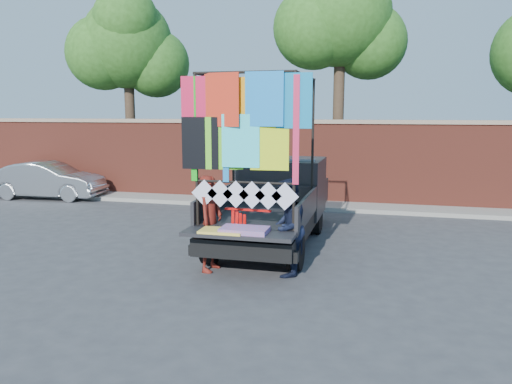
% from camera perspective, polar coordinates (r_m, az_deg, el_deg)
% --- Properties ---
extents(ground, '(90.00, 90.00, 0.00)m').
position_cam_1_polar(ground, '(9.24, -1.85, -8.82)').
color(ground, '#38383A').
rests_on(ground, ground).
extents(brick_wall, '(30.00, 0.45, 2.61)m').
position_cam_1_polar(brick_wall, '(15.71, 5.22, 3.57)').
color(brick_wall, brown).
rests_on(brick_wall, ground).
extents(curb, '(30.00, 1.20, 0.12)m').
position_cam_1_polar(curb, '(15.20, 4.73, -1.43)').
color(curb, gray).
rests_on(curb, ground).
extents(tree_left, '(4.20, 3.30, 7.05)m').
position_cam_1_polar(tree_left, '(18.95, -14.54, 15.76)').
color(tree_left, '#38281C').
rests_on(tree_left, ground).
extents(tree_mid, '(4.20, 3.30, 7.73)m').
position_cam_1_polar(tree_mid, '(16.86, 9.70, 18.77)').
color(tree_mid, '#38281C').
rests_on(tree_mid, ground).
extents(pickup_truck, '(2.23, 5.59, 3.52)m').
position_cam_1_polar(pickup_truck, '(11.27, 2.39, -0.86)').
color(pickup_truck, black).
rests_on(pickup_truck, ground).
extents(sedan, '(3.79, 1.58, 1.22)m').
position_cam_1_polar(sedan, '(17.85, -22.68, 1.25)').
color(sedan, '#B1B5B8').
rests_on(sedan, ground).
extents(woman, '(0.47, 0.67, 1.74)m').
position_cam_1_polar(woman, '(9.01, -5.26, -3.59)').
color(woman, maroon).
rests_on(woman, ground).
extents(man, '(0.68, 0.86, 1.72)m').
position_cam_1_polar(man, '(8.73, 3.52, -4.07)').
color(man, black).
rests_on(man, ground).
extents(streamer_bundle, '(0.86, 0.09, 0.60)m').
position_cam_1_polar(streamer_bundle, '(8.84, -1.56, -3.14)').
color(streamer_bundle, red).
rests_on(streamer_bundle, ground).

